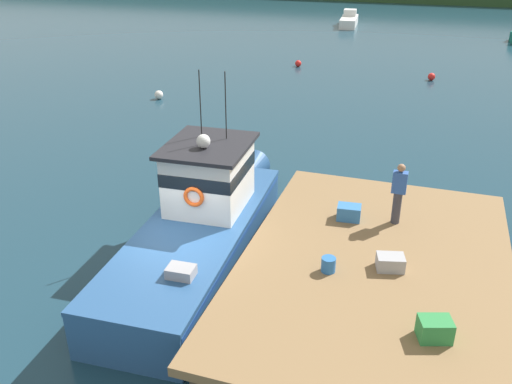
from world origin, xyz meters
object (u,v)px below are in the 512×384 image
(crate_single_by_cleat, at_px, (435,329))
(mooring_buoy_spare_mooring, at_px, (431,77))
(deckhand_by_the_boat, at_px, (398,192))
(moored_boat_near_channel, at_px, (349,20))
(crate_stack_near_edge, at_px, (349,212))
(mooring_buoy_inshore, at_px, (159,95))
(main_fishing_boat, at_px, (202,222))
(crate_stack_mid_dock, at_px, (390,262))
(mooring_buoy_outer, at_px, (298,63))
(bait_bucket, at_px, (328,264))

(crate_single_by_cleat, distance_m, mooring_buoy_spare_mooring, 24.73)
(deckhand_by_the_boat, distance_m, moored_boat_near_channel, 39.23)
(crate_stack_near_edge, distance_m, crate_single_by_cleat, 4.71)
(crate_single_by_cleat, relative_size, deckhand_by_the_boat, 0.37)
(moored_boat_near_channel, xyz_separation_m, mooring_buoy_spare_mooring, (7.85, -18.08, -0.26))
(crate_single_by_cleat, bearing_deg, moored_boat_near_channel, 101.50)
(mooring_buoy_inshore, bearing_deg, mooring_buoy_spare_mooring, 32.43)
(main_fishing_boat, distance_m, crate_single_by_cleat, 6.74)
(main_fishing_boat, xyz_separation_m, crate_stack_near_edge, (3.70, 1.04, 0.39))
(deckhand_by_the_boat, bearing_deg, main_fishing_boat, -165.73)
(crate_stack_near_edge, bearing_deg, crate_single_by_cleat, -61.03)
(crate_stack_mid_dock, bearing_deg, deckhand_by_the_boat, 92.56)
(main_fishing_boat, xyz_separation_m, crate_stack_mid_dock, (4.97, -0.98, 0.36))
(deckhand_by_the_boat, relative_size, moored_boat_near_channel, 0.30)
(crate_single_by_cleat, xyz_separation_m, mooring_buoy_outer, (-9.07, 25.63, -1.21))
(deckhand_by_the_boat, bearing_deg, bait_bucket, -113.51)
(mooring_buoy_inshore, bearing_deg, main_fishing_boat, -58.29)
(crate_single_by_cleat, height_order, mooring_buoy_spare_mooring, crate_single_by_cleat)
(main_fishing_boat, relative_size, mooring_buoy_outer, 24.67)
(deckhand_by_the_boat, relative_size, mooring_buoy_spare_mooring, 3.87)
(crate_stack_mid_dock, relative_size, deckhand_by_the_boat, 0.37)
(crate_stack_mid_dock, bearing_deg, mooring_buoy_spare_mooring, 89.59)
(main_fishing_boat, height_order, moored_boat_near_channel, main_fishing_boat)
(bait_bucket, relative_size, mooring_buoy_spare_mooring, 0.81)
(crate_stack_near_edge, xyz_separation_m, bait_bucket, (-0.02, -2.55, -0.02))
(moored_boat_near_channel, distance_m, mooring_buoy_outer, 17.14)
(main_fishing_boat, height_order, mooring_buoy_outer, main_fishing_boat)
(crate_stack_mid_dock, xyz_separation_m, deckhand_by_the_boat, (-0.10, 2.22, 0.69))
(main_fishing_boat, height_order, crate_stack_mid_dock, main_fishing_boat)
(crate_stack_near_edge, bearing_deg, mooring_buoy_inshore, 134.30)
(crate_stack_mid_dock, bearing_deg, mooring_buoy_outer, 108.90)
(main_fishing_boat, relative_size, moored_boat_near_channel, 1.83)
(crate_single_by_cleat, xyz_separation_m, mooring_buoy_inshore, (-14.12, 16.25, -1.19))
(deckhand_by_the_boat, bearing_deg, mooring_buoy_inshore, 137.46)
(bait_bucket, relative_size, deckhand_by_the_boat, 0.21)
(bait_bucket, height_order, mooring_buoy_inshore, bait_bucket)
(crate_stack_mid_dock, relative_size, mooring_buoy_inshore, 1.35)
(mooring_buoy_inshore, distance_m, mooring_buoy_spare_mooring, 15.72)
(crate_single_by_cleat, bearing_deg, mooring_buoy_inshore, 130.99)
(crate_stack_mid_dock, height_order, deckhand_by_the_boat, deckhand_by_the_boat)
(moored_boat_near_channel, bearing_deg, mooring_buoy_spare_mooring, -66.53)
(crate_stack_near_edge, height_order, crate_single_by_cleat, crate_single_by_cleat)
(main_fishing_boat, relative_size, mooring_buoy_spare_mooring, 23.48)
(moored_boat_near_channel, xyz_separation_m, mooring_buoy_inshore, (-5.42, -26.51, -0.24))
(crate_stack_mid_dock, relative_size, moored_boat_near_channel, 0.11)
(crate_stack_near_edge, distance_m, crate_stack_mid_dock, 2.39)
(crate_stack_mid_dock, relative_size, bait_bucket, 1.76)
(crate_stack_near_edge, distance_m, mooring_buoy_outer, 22.59)
(crate_stack_mid_dock, bearing_deg, mooring_buoy_inshore, 132.79)
(crate_stack_near_edge, bearing_deg, mooring_buoy_outer, 107.52)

